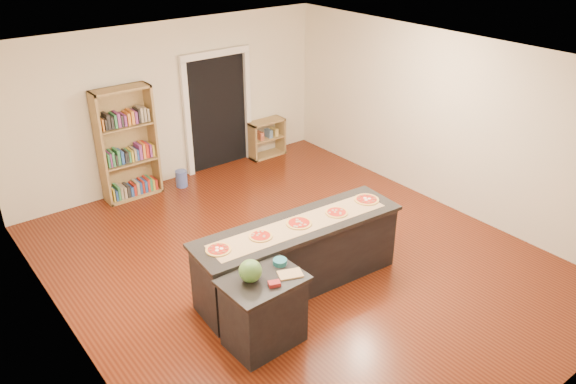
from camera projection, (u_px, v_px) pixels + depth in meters
room at (297, 170)px, 7.26m from camera, size 6.00×7.00×2.80m
doorway at (217, 105)px, 10.28m from camera, size 1.40×0.09×2.21m
kitchen_island at (299, 255)px, 7.18m from camera, size 2.79×0.76×0.92m
side_counter at (264, 311)px, 6.21m from camera, size 0.89×0.65×0.88m
bookshelf at (127, 144)px, 9.24m from camera, size 0.95×0.34×1.90m
low_shelf at (266, 138)px, 11.07m from camera, size 0.74×0.32×0.74m
waste_bin at (182, 179)px, 9.93m from camera, size 0.21×0.21×0.30m
kraft_paper at (300, 225)px, 6.95m from camera, size 2.45×0.61×0.00m
watermelon at (250, 271)px, 5.93m from camera, size 0.25×0.25×0.25m
cutting_board at (290, 274)px, 6.08m from camera, size 0.31×0.26×0.02m
package_red at (274, 284)px, 5.90m from camera, size 0.15×0.13×0.04m
package_teal at (280, 262)px, 6.25m from camera, size 0.16×0.16×0.06m
pizza_a at (218, 250)px, 6.43m from camera, size 0.30×0.30×0.02m
pizza_b at (261, 236)px, 6.69m from camera, size 0.28×0.28×0.02m
pizza_c at (299, 223)px, 6.97m from camera, size 0.32×0.32×0.02m
pizza_d at (337, 212)px, 7.21m from camera, size 0.28×0.28×0.02m
pizza_e at (367, 199)px, 7.53m from camera, size 0.32×0.32×0.02m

